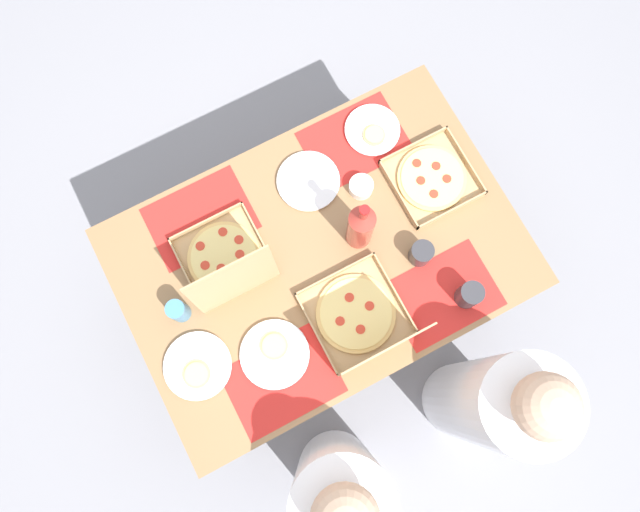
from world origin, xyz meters
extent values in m
plane|color=gray|center=(0.00, 0.00, 0.00)|extent=(6.00, 6.00, 0.00)
cylinder|color=#3F3328|center=(-0.63, -0.41, 0.35)|extent=(0.07, 0.07, 0.69)
cylinder|color=#3F3328|center=(0.63, -0.41, 0.35)|extent=(0.07, 0.07, 0.69)
cylinder|color=#3F3328|center=(-0.63, 0.41, 0.35)|extent=(0.07, 0.07, 0.69)
cylinder|color=#3F3328|center=(0.63, 0.41, 0.35)|extent=(0.07, 0.07, 0.69)
cube|color=#936D47|center=(0.00, 0.00, 0.71)|extent=(1.38, 0.94, 0.03)
cube|color=red|center=(-0.31, -0.32, 0.72)|extent=(0.36, 0.26, 0.00)
cube|color=red|center=(0.31, -0.32, 0.72)|extent=(0.36, 0.26, 0.00)
cube|color=red|center=(-0.31, 0.32, 0.72)|extent=(0.36, 0.26, 0.00)
cube|color=red|center=(0.31, 0.32, 0.72)|extent=(0.36, 0.26, 0.00)
cube|color=tan|center=(-0.48, -0.06, 0.72)|extent=(0.28, 0.28, 0.01)
cube|color=tan|center=(-0.62, -0.06, 0.74)|extent=(0.01, 0.28, 0.03)
cube|color=tan|center=(-0.35, -0.06, 0.74)|extent=(0.01, 0.28, 0.03)
cube|color=tan|center=(-0.48, -0.20, 0.74)|extent=(0.28, 0.01, 0.03)
cube|color=tan|center=(-0.48, 0.08, 0.74)|extent=(0.28, 0.01, 0.03)
cylinder|color=#E0B76B|center=(-0.48, -0.06, 0.73)|extent=(0.25, 0.25, 0.01)
cylinder|color=#EFD67F|center=(-0.48, -0.06, 0.74)|extent=(0.22, 0.22, 0.00)
cylinder|color=red|center=(-0.44, -0.07, 0.74)|extent=(0.03, 0.03, 0.00)
cylinder|color=red|center=(-0.46, -0.01, 0.74)|extent=(0.03, 0.03, 0.00)
cylinder|color=red|center=(-0.53, -0.03, 0.74)|extent=(0.03, 0.03, 0.00)
cylinder|color=red|center=(-0.52, -0.09, 0.74)|extent=(0.03, 0.03, 0.00)
cylinder|color=red|center=(-0.46, -0.13, 0.74)|extent=(0.03, 0.03, 0.00)
cube|color=tan|center=(-0.01, 0.24, 0.72)|extent=(0.31, 0.31, 0.01)
cube|color=tan|center=(-0.16, 0.24, 0.74)|extent=(0.01, 0.31, 0.03)
cube|color=tan|center=(0.14, 0.24, 0.74)|extent=(0.01, 0.31, 0.03)
cube|color=tan|center=(-0.01, 0.08, 0.74)|extent=(0.31, 0.01, 0.03)
cube|color=tan|center=(-0.01, 0.39, 0.74)|extent=(0.31, 0.01, 0.03)
cylinder|color=#E0B76B|center=(-0.01, 0.24, 0.73)|extent=(0.27, 0.27, 0.01)
cylinder|color=#EFD67F|center=(-0.01, 0.24, 0.74)|extent=(0.24, 0.24, 0.00)
cylinder|color=red|center=(0.05, 0.23, 0.74)|extent=(0.03, 0.03, 0.00)
cylinder|color=red|center=(0.00, 0.29, 0.74)|extent=(0.03, 0.03, 0.00)
cylinder|color=red|center=(-0.06, 0.24, 0.74)|extent=(0.03, 0.03, 0.00)
cylinder|color=red|center=(-0.02, 0.18, 0.74)|extent=(0.03, 0.03, 0.00)
cube|color=tan|center=(-0.01, 0.39, 0.91)|extent=(0.31, 0.01, 0.31)
cube|color=tan|center=(0.30, -0.15, 0.72)|extent=(0.29, 0.29, 0.01)
cube|color=tan|center=(0.16, -0.15, 0.74)|extent=(0.01, 0.29, 0.03)
cube|color=tan|center=(0.44, -0.15, 0.74)|extent=(0.01, 0.29, 0.03)
cube|color=tan|center=(0.30, -0.29, 0.74)|extent=(0.29, 0.01, 0.03)
cube|color=tan|center=(0.30, -0.01, 0.74)|extent=(0.29, 0.01, 0.03)
cylinder|color=#E0B76B|center=(0.30, -0.15, 0.73)|extent=(0.25, 0.25, 0.01)
cylinder|color=#EFD67F|center=(0.30, -0.15, 0.74)|extent=(0.23, 0.23, 0.00)
cylinder|color=red|center=(0.37, -0.15, 0.74)|extent=(0.03, 0.03, 0.00)
cylinder|color=red|center=(0.32, -0.12, 0.74)|extent=(0.03, 0.03, 0.00)
cylinder|color=red|center=(0.29, -0.06, 0.74)|extent=(0.03, 0.03, 0.00)
cylinder|color=red|center=(0.24, -0.13, 0.74)|extent=(0.03, 0.03, 0.00)
cylinder|color=red|center=(0.22, -0.18, 0.74)|extent=(0.03, 0.03, 0.00)
cylinder|color=red|center=(0.26, -0.23, 0.74)|extent=(0.03, 0.03, 0.00)
cylinder|color=red|center=(0.35, -0.22, 0.74)|extent=(0.03, 0.03, 0.00)
cube|color=tan|center=(0.30, -0.02, 0.90)|extent=(0.29, 0.04, 0.29)
cylinder|color=white|center=(0.54, 0.14, 0.73)|extent=(0.22, 0.22, 0.01)
cylinder|color=white|center=(0.54, 0.14, 0.73)|extent=(0.23, 0.23, 0.01)
cylinder|color=#E0B76B|center=(0.55, 0.17, 0.74)|extent=(0.09, 0.09, 0.01)
cylinder|color=#EFD67F|center=(0.55, 0.17, 0.75)|extent=(0.08, 0.08, 0.00)
cylinder|color=white|center=(-0.39, -0.32, 0.73)|extent=(0.19, 0.19, 0.01)
cylinder|color=white|center=(-0.39, -0.32, 0.73)|extent=(0.20, 0.20, 0.01)
cylinder|color=#E0B76B|center=(-0.38, -0.30, 0.74)|extent=(0.08, 0.08, 0.01)
cylinder|color=#EFD67F|center=(-0.38, -0.30, 0.75)|extent=(0.07, 0.07, 0.00)
cylinder|color=white|center=(0.29, 0.23, 0.73)|extent=(0.23, 0.23, 0.01)
cylinder|color=white|center=(0.29, 0.23, 0.73)|extent=(0.23, 0.23, 0.01)
cylinder|color=#E0B76B|center=(0.28, 0.20, 0.74)|extent=(0.09, 0.09, 0.01)
cylinder|color=#EFD67F|center=(0.28, 0.20, 0.75)|extent=(0.08, 0.08, 0.00)
cylinder|color=white|center=(-0.09, -0.26, 0.73)|extent=(0.22, 0.22, 0.01)
cylinder|color=white|center=(-0.09, -0.26, 0.73)|extent=(0.23, 0.23, 0.01)
cylinder|color=#B2382D|center=(-0.15, 0.00, 0.83)|extent=(0.09, 0.09, 0.22)
cone|color=#B2382D|center=(-0.15, 0.00, 0.96)|extent=(0.09, 0.09, 0.04)
cylinder|color=#B2382D|center=(-0.15, 0.00, 1.01)|extent=(0.03, 0.03, 0.06)
cylinder|color=red|center=(-0.15, 0.00, 1.04)|extent=(0.03, 0.03, 0.01)
cylinder|color=#333338|center=(-0.30, 0.16, 0.77)|extent=(0.08, 0.08, 0.09)
cylinder|color=#333338|center=(-0.37, 0.36, 0.78)|extent=(0.08, 0.08, 0.11)
cylinder|color=teal|center=(0.51, -0.04, 0.78)|extent=(0.06, 0.06, 0.11)
cylinder|color=white|center=(-0.24, -0.15, 0.74)|extent=(0.09, 0.09, 0.04)
cylinder|color=white|center=(-0.31, 0.73, 0.50)|extent=(0.32, 0.32, 0.99)
sphere|color=#D1A889|center=(-0.31, 0.73, 1.09)|extent=(0.19, 0.19, 0.19)
cylinder|color=white|center=(0.31, 0.73, 0.48)|extent=(0.32, 0.32, 0.97)
camera|label=1|loc=(0.21, 0.40, 2.78)|focal=33.99mm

